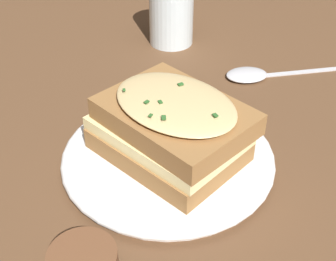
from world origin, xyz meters
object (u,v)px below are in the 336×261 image
Objects in this scene: spoon at (253,74)px; sandwich at (169,128)px; dinner_plate at (168,158)px; water_glass at (171,9)px.

sandwich is at bearing 137.13° from spoon.
spoon is (-0.13, 0.18, -0.05)m from sandwich.
spoon is at bearing 125.07° from dinner_plate.
water_glass is (-0.27, 0.11, 0.04)m from dinner_plate.
sandwich is at bearing -22.58° from water_glass.
water_glass is at bearing 36.11° from spoon.
water_glass is at bearing 157.42° from sandwich.
sandwich reaches higher than dinner_plate.
sandwich reaches higher than spoon.
water_glass is 0.65× the size of spoon.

